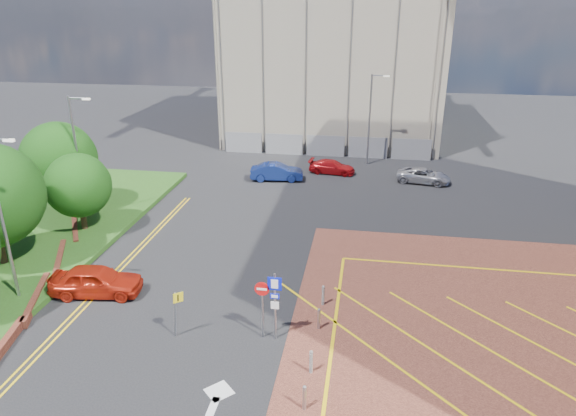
% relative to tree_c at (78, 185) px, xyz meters
% --- Properties ---
extents(ground, '(140.00, 140.00, 0.00)m').
position_rel_tree_c_xyz_m(ground, '(13.50, -10.00, -3.19)').
color(ground, black).
rests_on(ground, ground).
extents(retaining_wall, '(6.06, 20.33, 0.40)m').
position_rel_tree_c_xyz_m(retaining_wall, '(1.70, -8.00, -2.99)').
color(retaining_wall, brown).
rests_on(retaining_wall, ground).
extents(tree_c, '(4.00, 4.00, 4.90)m').
position_rel_tree_c_xyz_m(tree_c, '(0.00, 0.00, 0.00)').
color(tree_c, '#3D2B1C').
rests_on(tree_c, grass_bed).
extents(tree_d, '(5.00, 5.00, 6.08)m').
position_rel_tree_c_xyz_m(tree_d, '(-3.00, 3.00, 0.68)').
color(tree_d, '#3D2B1C').
rests_on(tree_d, grass_bed).
extents(lamp_left_near, '(1.53, 0.16, 8.00)m').
position_rel_tree_c_xyz_m(lamp_left_near, '(1.08, -8.00, 1.47)').
color(lamp_left_near, '#9EA0A8').
rests_on(lamp_left_near, grass_bed).
extents(lamp_left_far, '(1.53, 0.16, 8.00)m').
position_rel_tree_c_xyz_m(lamp_left_far, '(-0.92, 2.00, 1.47)').
color(lamp_left_far, '#9EA0A8').
rests_on(lamp_left_far, grass_bed).
extents(lamp_back, '(1.53, 0.16, 8.00)m').
position_rel_tree_c_xyz_m(lamp_back, '(17.58, 18.00, 1.17)').
color(lamp_back, '#9EA0A8').
rests_on(lamp_back, ground).
extents(sign_cluster, '(1.17, 0.12, 3.20)m').
position_rel_tree_c_xyz_m(sign_cluster, '(13.80, -9.02, -1.24)').
color(sign_cluster, '#9EA0A8').
rests_on(sign_cluster, ground).
extents(warning_sign, '(0.53, 0.37, 2.24)m').
position_rel_tree_c_xyz_m(warning_sign, '(9.77, -9.54, -1.76)').
color(warning_sign, '#9EA0A8').
rests_on(warning_sign, ground).
extents(bollard_row, '(0.14, 11.14, 0.90)m').
position_rel_tree_c_xyz_m(bollard_row, '(15.80, -11.67, -2.72)').
color(bollard_row, '#9EA0A8').
rests_on(bollard_row, forecourt).
extents(construction_building, '(21.20, 19.20, 22.00)m').
position_rel_tree_c_xyz_m(construction_building, '(13.50, 30.00, 7.81)').
color(construction_building, '#A59B87').
rests_on(construction_building, ground).
extents(construction_fence, '(21.60, 0.06, 2.00)m').
position_rel_tree_c_xyz_m(construction_fence, '(14.50, 20.00, -2.19)').
color(construction_fence, gray).
rests_on(construction_fence, ground).
extents(car_red_left, '(4.70, 2.42, 1.53)m').
position_rel_tree_c_xyz_m(car_red_left, '(4.50, -6.81, -2.43)').
color(car_red_left, '#B0210F').
rests_on(car_red_left, ground).
extents(car_blue_back, '(4.46, 2.03, 1.42)m').
position_rel_tree_c_xyz_m(car_blue_back, '(10.21, 12.23, -2.48)').
color(car_blue_back, navy).
rests_on(car_blue_back, ground).
extents(car_red_back, '(4.10, 2.04, 1.14)m').
position_rel_tree_c_xyz_m(car_red_back, '(14.56, 14.79, -2.62)').
color(car_red_back, '#B40F13').
rests_on(car_red_back, ground).
extents(car_silver_back, '(4.56, 2.69, 1.19)m').
position_rel_tree_c_xyz_m(car_silver_back, '(22.11, 13.51, -2.60)').
color(car_silver_back, '#B4B3BA').
rests_on(car_silver_back, ground).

